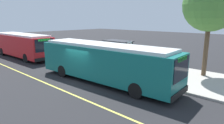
# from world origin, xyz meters

# --- Properties ---
(ground_plane) EXTENTS (120.00, 120.00, 0.00)m
(ground_plane) POSITION_xyz_m (0.00, 0.00, 0.00)
(ground_plane) COLOR #232326
(sidewalk_curb) EXTENTS (44.00, 6.40, 0.15)m
(sidewalk_curb) POSITION_xyz_m (0.00, 6.00, 0.07)
(sidewalk_curb) COLOR #A8A399
(sidewalk_curb) RESTS_ON ground_plane
(lane_stripe_center) EXTENTS (36.00, 0.14, 0.01)m
(lane_stripe_center) POSITION_xyz_m (0.00, -2.20, 0.00)
(lane_stripe_center) COLOR #E0D64C
(lane_stripe_center) RESTS_ON ground_plane
(transit_bus_main) EXTENTS (11.99, 3.26, 2.95)m
(transit_bus_main) POSITION_xyz_m (1.47, 1.01, 1.62)
(transit_bus_main) COLOR #146B66
(transit_bus_main) RESTS_ON ground_plane
(transit_bus_second) EXTENTS (11.05, 2.88, 2.95)m
(transit_bus_second) POSITION_xyz_m (-13.18, 1.10, 1.62)
(transit_bus_second) COLOR red
(transit_bus_second) RESTS_ON ground_plane
(bus_shelter) EXTENTS (2.90, 1.60, 2.48)m
(bus_shelter) POSITION_xyz_m (-1.39, 5.86, 1.92)
(bus_shelter) COLOR #333338
(bus_shelter) RESTS_ON sidewalk_curb
(waiting_bench) EXTENTS (1.60, 0.48, 0.95)m
(waiting_bench) POSITION_xyz_m (-1.40, 5.98, 0.63)
(waiting_bench) COLOR brown
(waiting_bench) RESTS_ON sidewalk_curb
(route_sign_post) EXTENTS (0.44, 0.08, 2.80)m
(route_sign_post) POSITION_xyz_m (1.70, 3.83, 1.96)
(route_sign_post) COLOR #333338
(route_sign_post) RESTS_ON sidewalk_curb
(pedestrian_commuter) EXTENTS (0.24, 0.40, 1.69)m
(pedestrian_commuter) POSITION_xyz_m (1.41, 4.36, 1.12)
(pedestrian_commuter) COLOR #282D47
(pedestrian_commuter) RESTS_ON sidewalk_curb
(street_tree_near_shelter) EXTENTS (4.20, 4.20, 7.80)m
(street_tree_near_shelter) POSITION_xyz_m (6.61, 7.59, 5.82)
(street_tree_near_shelter) COLOR brown
(street_tree_near_shelter) RESTS_ON sidewalk_curb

